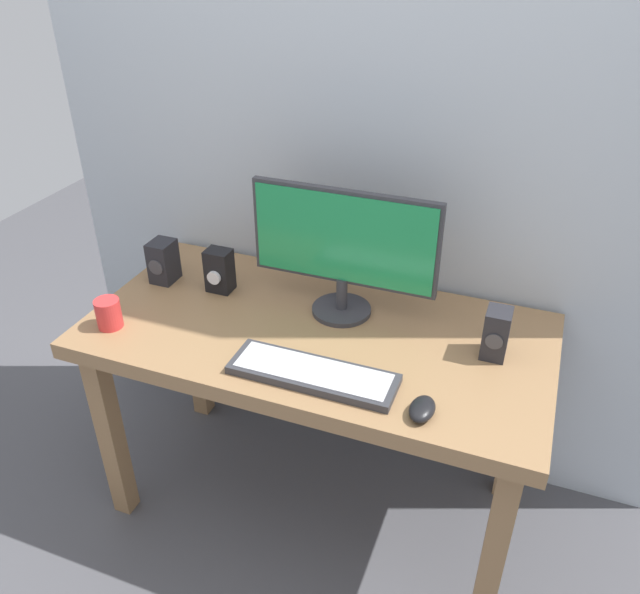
% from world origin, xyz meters
% --- Properties ---
extents(ground_plane, '(6.00, 6.00, 0.00)m').
position_xyz_m(ground_plane, '(0.00, 0.00, 0.00)').
color(ground_plane, '#4C4C51').
extents(wall_back, '(2.30, 0.04, 3.00)m').
position_xyz_m(wall_back, '(0.00, 0.41, 1.50)').
color(wall_back, '#B2BCC6').
rests_on(wall_back, ground_plane).
extents(desk, '(1.45, 0.73, 0.78)m').
position_xyz_m(desk, '(0.00, 0.00, 0.68)').
color(desk, '#936D47').
rests_on(desk, ground_plane).
extents(monitor, '(0.60, 0.19, 0.42)m').
position_xyz_m(monitor, '(0.04, 0.13, 1.01)').
color(monitor, '#333338').
rests_on(monitor, desk).
extents(keyboard_primary, '(0.48, 0.15, 0.03)m').
position_xyz_m(keyboard_primary, '(0.08, -0.23, 0.79)').
color(keyboard_primary, '#333338').
rests_on(keyboard_primary, desk).
extents(mouse, '(0.07, 0.11, 0.04)m').
position_xyz_m(mouse, '(0.40, -0.27, 0.80)').
color(mouse, black).
rests_on(mouse, desk).
extents(speaker_right, '(0.07, 0.09, 0.15)m').
position_xyz_m(speaker_right, '(0.54, 0.06, 0.86)').
color(speaker_right, '#232328').
rests_on(speaker_right, desk).
extents(speaker_left, '(0.08, 0.10, 0.15)m').
position_xyz_m(speaker_left, '(-0.61, 0.09, 0.85)').
color(speaker_left, '#232328').
rests_on(speaker_left, desk).
extents(audio_controller, '(0.09, 0.08, 0.15)m').
position_xyz_m(audio_controller, '(-0.39, 0.10, 0.85)').
color(audio_controller, black).
rests_on(audio_controller, desk).
extents(coffee_mug, '(0.08, 0.08, 0.10)m').
position_xyz_m(coffee_mug, '(-0.61, -0.22, 0.83)').
color(coffee_mug, red).
rests_on(coffee_mug, desk).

